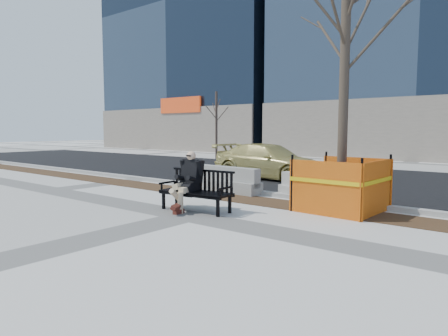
{
  "coord_description": "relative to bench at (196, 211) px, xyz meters",
  "views": [
    {
      "loc": [
        6.32,
        -6.55,
        1.99
      ],
      "look_at": [
        0.16,
        1.13,
        1.03
      ],
      "focal_mm": 32.11,
      "sensor_mm": 36.0,
      "label": 1
    }
  ],
  "objects": [
    {
      "name": "building_left",
      "position": [
        -21.76,
        25.47,
        14.0
      ],
      "size": [
        20.0,
        12.0,
        28.0
      ],
      "primitive_type": "cube",
      "color": "#192333",
      "rests_on": "ground"
    },
    {
      "name": "asphalt_street",
      "position": [
        0.24,
        8.27,
        0.0
      ],
      "size": [
        60.0,
        10.4,
        0.01
      ],
      "primitive_type": "cube",
      "color": "black",
      "rests_on": "ground"
    },
    {
      "name": "seated_man",
      "position": [
        -0.26,
        0.03,
        0.0
      ],
      "size": [
        0.71,
        1.08,
        1.45
      ],
      "primitive_type": null,
      "rotation": [
        0.0,
        0.0,
        0.08
      ],
      "color": "black",
      "rests_on": "ground"
    },
    {
      "name": "mulch_strip",
      "position": [
        0.24,
        2.07,
        0.0
      ],
      "size": [
        40.0,
        1.2,
        0.02
      ],
      "primitive_type": "cube",
      "color": "#47301C",
      "rests_on": "ground"
    },
    {
      "name": "curb",
      "position": [
        0.24,
        3.02,
        0.06
      ],
      "size": [
        60.0,
        0.25,
        0.12
      ],
      "primitive_type": "cube",
      "color": "#9E9B93",
      "rests_on": "ground"
    },
    {
      "name": "sedan",
      "position": [
        -2.11,
        6.62,
        0.0
      ],
      "size": [
        4.92,
        2.19,
        1.4
      ],
      "primitive_type": "imported",
      "rotation": [
        0.0,
        0.0,
        1.52
      ],
      "color": "tan",
      "rests_on": "ground"
    },
    {
      "name": "ground",
      "position": [
        0.24,
        -0.53,
        0.0
      ],
      "size": [
        120.0,
        120.0,
        0.0
      ],
      "primitive_type": "plane",
      "color": "beige",
      "rests_on": "ground"
    },
    {
      "name": "jersey_barrier_right",
      "position": [
        1.67,
        2.89,
        0.0
      ],
      "size": [
        2.55,
        1.53,
        0.74
      ],
      "primitive_type": null,
      "rotation": [
        0.0,
        0.0,
        -0.43
      ],
      "color": "#9F9D95",
      "rests_on": "ground"
    },
    {
      "name": "bench",
      "position": [
        0.0,
        0.0,
        0.0
      ],
      "size": [
        1.95,
        0.84,
        1.01
      ],
      "primitive_type": null,
      "rotation": [
        0.0,
        0.0,
        0.08
      ],
      "color": "black",
      "rests_on": "ground"
    },
    {
      "name": "tree_fence",
      "position": [
        2.73,
        2.27,
        0.0
      ],
      "size": [
        2.89,
        2.89,
        6.89
      ],
      "primitive_type": null,
      "rotation": [
        0.0,
        0.0,
        -0.05
      ],
      "color": "orange",
      "rests_on": "ground"
    },
    {
      "name": "jersey_barrier_left",
      "position": [
        -1.46,
        2.85,
        0.0
      ],
      "size": [
        2.88,
        0.78,
        0.82
      ],
      "primitive_type": null,
      "rotation": [
        0.0,
        0.0,
        -0.07
      ],
      "color": "gray",
      "rests_on": "ground"
    },
    {
      "name": "far_tree_left",
      "position": [
        -10.8,
        13.72,
        0.0
      ],
      "size": [
        1.89,
        1.89,
        4.87
      ],
      "primitive_type": null,
      "rotation": [
        0.0,
        0.0,
        0.05
      ],
      "color": "#4D3C31",
      "rests_on": "ground"
    }
  ]
}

